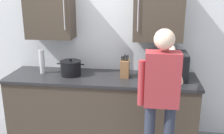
% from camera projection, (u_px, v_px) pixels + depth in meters
% --- Properties ---
extents(back_wall_tiled, '(3.57, 0.44, 2.80)m').
position_uv_depth(back_wall_tiled, '(105.00, 29.00, 3.56)').
color(back_wall_tiled, silver).
rests_on(back_wall_tiled, ground_plane).
extents(counter_unit, '(2.49, 0.69, 0.90)m').
position_uv_depth(counter_unit, '(102.00, 108.00, 3.53)').
color(counter_unit, '#3D3328').
rests_on(counter_unit, ground_plane).
extents(microwave_oven, '(0.49, 0.40, 0.34)m').
position_uv_depth(microwave_oven, '(166.00, 65.00, 3.29)').
color(microwave_oven, black).
rests_on(microwave_oven, counter_unit).
extents(knife_block, '(0.11, 0.15, 0.31)m').
position_uv_depth(knife_block, '(125.00, 68.00, 3.35)').
color(knife_block, brown).
rests_on(knife_block, counter_unit).
extents(stock_pot, '(0.37, 0.27, 0.23)m').
position_uv_depth(stock_pot, '(71.00, 68.00, 3.43)').
color(stock_pot, black).
rests_on(stock_pot, counter_unit).
extents(thermos_flask, '(0.07, 0.07, 0.33)m').
position_uv_depth(thermos_flask, '(42.00, 61.00, 3.49)').
color(thermos_flask, '#B7BABF').
rests_on(thermos_flask, counter_unit).
extents(person_figure, '(0.44, 0.58, 1.65)m').
position_uv_depth(person_figure, '(161.00, 95.00, 2.59)').
color(person_figure, '#282D3D').
rests_on(person_figure, ground_plane).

